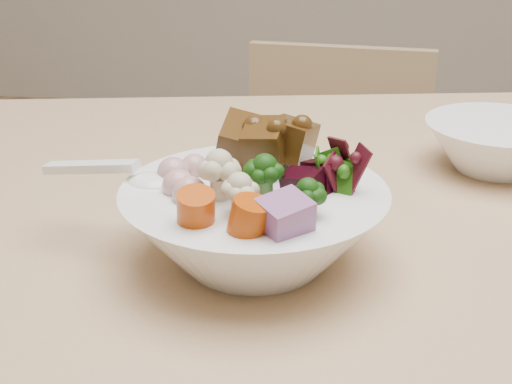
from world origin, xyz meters
The scene contains 4 objects.
chair_far centered at (-0.23, 0.55, 0.47)m, with size 0.42×0.42×0.83m.
food_bowl centered at (-0.29, -0.24, 0.87)m, with size 0.23×0.23×0.12m.
soup_spoon centered at (-0.39, -0.23, 0.89)m, with size 0.14×0.06×0.03m.
side_bowl centered at (-0.04, 0.01, 0.86)m, with size 0.17×0.17×0.06m, color white, non-canonical shape.
Camera 1 is at (-0.22, -0.79, 1.13)m, focal length 50.00 mm.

